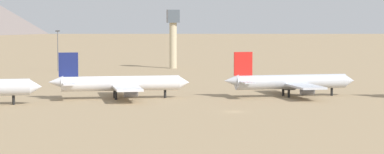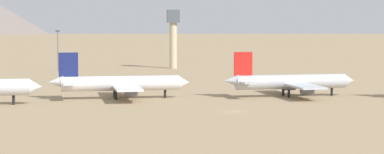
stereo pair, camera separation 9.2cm
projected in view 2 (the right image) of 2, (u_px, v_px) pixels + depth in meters
ground at (233, 112)px, 206.68m from camera, size 4000.00×4000.00×0.00m
parked_jet_navy_2 at (119, 84)px, 237.69m from camera, size 39.93×33.41×13.23m
parked_jet_red_3 at (290, 82)px, 243.58m from camera, size 39.80×33.50×13.15m
control_tower at (173, 33)px, 369.16m from camera, size 5.20×5.20×25.73m
light_pole_mid at (58, 48)px, 351.59m from camera, size 1.80×0.50×17.03m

